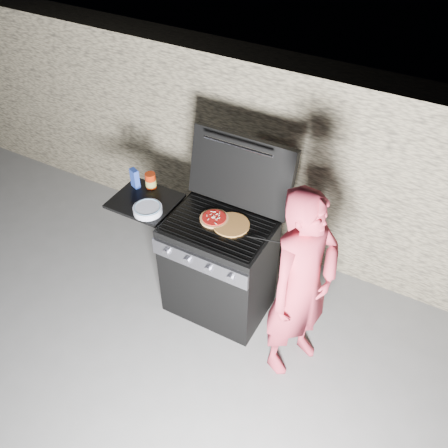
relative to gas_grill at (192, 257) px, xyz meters
The scene contains 10 objects.
ground 0.52m from the gas_grill, ahead, with size 50.00×50.00×0.00m, color #606060.
stone_wall 1.17m from the gas_grill, 76.61° to the left, with size 8.00×0.35×1.80m, color gray.
gas_grill is the anchor object (origin of this frame).
pizza_topped 0.51m from the gas_grill, 14.77° to the left, with size 0.22×0.22×0.02m, color #C59546, non-canonical shape.
pizza_plain 0.57m from the gas_grill, ahead, with size 0.28×0.28×0.01m, color #E49744.
sauce_jar 0.71m from the gas_grill, 160.95° to the left, with size 0.09×0.09×0.13m, color #A02308.
blue_carton 0.80m from the gas_grill, 169.53° to the left, with size 0.08×0.04×0.17m, color #213C9E.
plate_stack 0.58m from the gas_grill, 159.57° to the right, with size 0.22×0.22×0.05m, color silver.
person 1.07m from the gas_grill, ahead, with size 0.58×0.38×1.60m, color #AD2F41.
tongs 0.86m from the gas_grill, ahead, with size 0.01×0.01×0.41m, color black.
Camera 1 is at (1.38, -2.41, 3.37)m, focal length 40.00 mm.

